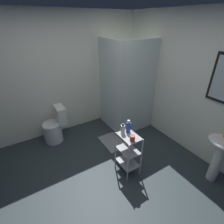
% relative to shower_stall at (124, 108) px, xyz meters
% --- Properties ---
extents(ground_plane, '(4.20, 4.20, 0.02)m').
position_rel_shower_stall_xyz_m(ground_plane, '(1.19, -1.23, -0.47)').
color(ground_plane, '#2A3538').
extents(wall_back, '(4.20, 0.14, 2.50)m').
position_rel_shower_stall_xyz_m(wall_back, '(1.20, 0.62, 0.79)').
color(wall_back, white).
rests_on(wall_back, ground_plane).
extents(wall_left, '(0.10, 4.20, 2.50)m').
position_rel_shower_stall_xyz_m(wall_left, '(-0.66, -1.23, 0.79)').
color(wall_left, white).
rests_on(wall_left, ground_plane).
extents(shower_stall, '(0.92, 0.92, 2.00)m').
position_rel_shower_stall_xyz_m(shower_stall, '(0.00, 0.00, 0.00)').
color(shower_stall, white).
rests_on(shower_stall, ground_plane).
extents(pedestal_sink, '(0.46, 0.37, 0.81)m').
position_rel_shower_stall_xyz_m(pedestal_sink, '(2.07, 0.29, 0.12)').
color(pedestal_sink, white).
rests_on(pedestal_sink, ground_plane).
extents(toilet, '(0.37, 0.49, 0.76)m').
position_rel_shower_stall_xyz_m(toilet, '(-0.29, -1.58, -0.15)').
color(toilet, white).
rests_on(toilet, ground_plane).
extents(storage_cart, '(0.38, 0.28, 0.74)m').
position_rel_shower_stall_xyz_m(storage_cart, '(1.21, -0.79, -0.03)').
color(storage_cart, silver).
rests_on(storage_cart, ground_plane).
extents(shampoo_bottle_blue, '(0.07, 0.07, 0.21)m').
position_rel_shower_stall_xyz_m(shampoo_bottle_blue, '(1.12, -0.74, 0.37)').
color(shampoo_bottle_blue, blue).
rests_on(shampoo_bottle_blue, storage_cart).
extents(lotion_bottle_white, '(0.07, 0.07, 0.18)m').
position_rel_shower_stall_xyz_m(lotion_bottle_white, '(1.10, -0.83, 0.35)').
color(lotion_bottle_white, white).
rests_on(lotion_bottle_white, storage_cart).
extents(rinse_cup, '(0.08, 0.08, 0.09)m').
position_rel_shower_stall_xyz_m(rinse_cup, '(1.33, -0.82, 0.32)').
color(rinse_cup, '#B24742').
rests_on(rinse_cup, storage_cart).
extents(bath_mat, '(0.60, 0.40, 0.02)m').
position_rel_shower_stall_xyz_m(bath_mat, '(0.43, -0.61, -0.45)').
color(bath_mat, gray).
rests_on(bath_mat, ground_plane).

